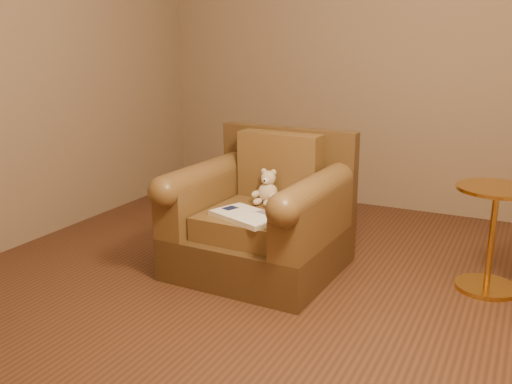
% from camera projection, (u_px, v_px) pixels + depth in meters
% --- Properties ---
extents(floor, '(4.00, 4.00, 0.00)m').
position_uv_depth(floor, '(284.00, 292.00, 3.31)').
color(floor, '#4C2B1A').
rests_on(floor, ground).
extents(armchair, '(0.99, 0.94, 0.86)m').
position_uv_depth(armchair, '(263.00, 218.00, 3.58)').
color(armchair, '#493118').
rests_on(armchair, floor).
extents(teddy_bear, '(0.16, 0.18, 0.22)m').
position_uv_depth(teddy_bear, '(267.00, 190.00, 3.62)').
color(teddy_bear, '#CAB28E').
rests_on(teddy_bear, armchair).
extents(guidebook, '(0.47, 0.38, 0.03)m').
position_uv_depth(guidebook, '(247.00, 216.00, 3.32)').
color(guidebook, beige).
rests_on(guidebook, armchair).
extents(side_table, '(0.44, 0.44, 0.62)m').
position_uv_depth(side_table, '(492.00, 235.00, 3.27)').
color(side_table, gold).
rests_on(side_table, floor).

